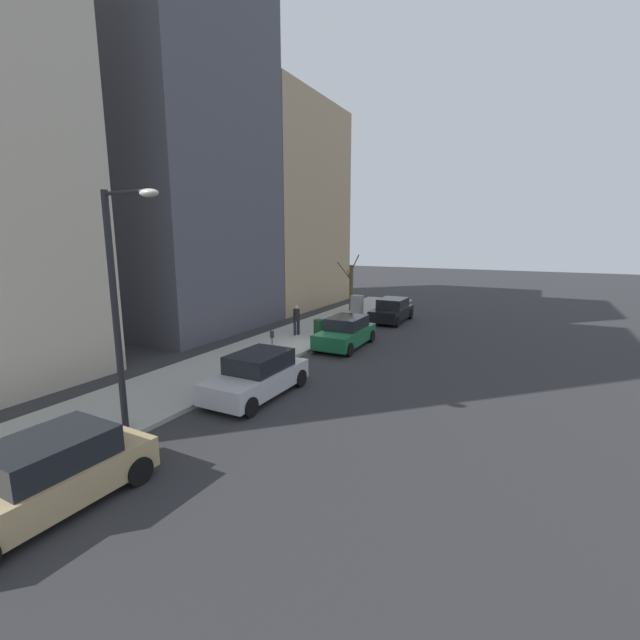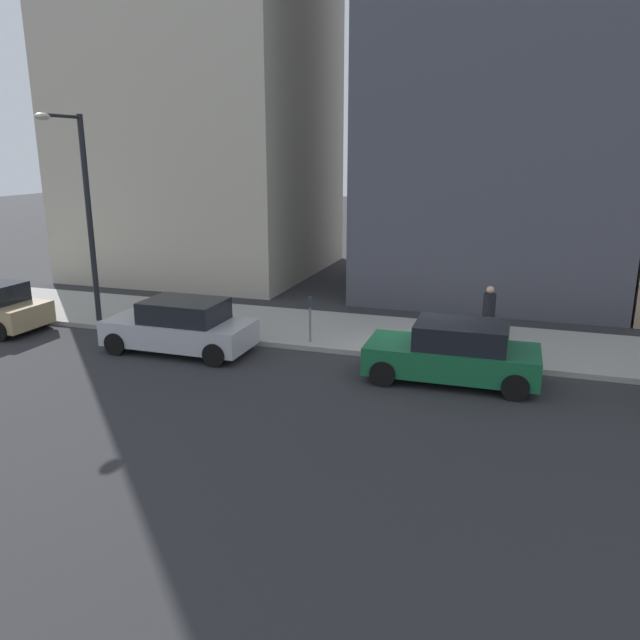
{
  "view_description": "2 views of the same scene",
  "coord_description": "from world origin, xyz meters",
  "px_view_note": "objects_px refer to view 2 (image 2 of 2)",
  "views": [
    {
      "loc": [
        -9.52,
        18.42,
        5.45
      ],
      "look_at": [
        -0.5,
        0.68,
        1.6
      ],
      "focal_mm": 24.0,
      "sensor_mm": 36.0,
      "label": 1
    },
    {
      "loc": [
        -16.11,
        -2.31,
        5.59
      ],
      "look_at": [
        -0.24,
        2.86,
        1.03
      ],
      "focal_mm": 35.0,
      "sensor_mm": 36.0,
      "label": 2
    }
  ],
  "objects_px": {
    "parked_car_silver": "(181,327)",
    "parking_meter": "(310,314)",
    "office_tower_right": "(202,43)",
    "office_block_center": "(507,17)",
    "trash_bin": "(498,339)",
    "streetlamp": "(82,202)",
    "pedestrian_near_meter": "(489,310)",
    "parked_car_green": "(454,353)"
  },
  "relations": [
    {
      "from": "streetlamp",
      "to": "trash_bin",
      "type": "height_order",
      "value": "streetlamp"
    },
    {
      "from": "trash_bin",
      "to": "office_tower_right",
      "type": "relative_size",
      "value": 0.04
    },
    {
      "from": "parked_car_green",
      "to": "trash_bin",
      "type": "relative_size",
      "value": 4.7
    },
    {
      "from": "pedestrian_near_meter",
      "to": "office_block_center",
      "type": "xyz_separation_m",
      "value": [
        8.21,
        0.47,
        9.32
      ]
    },
    {
      "from": "parked_car_green",
      "to": "pedestrian_near_meter",
      "type": "distance_m",
      "value": 3.3
    },
    {
      "from": "parking_meter",
      "to": "office_tower_right",
      "type": "height_order",
      "value": "office_tower_right"
    },
    {
      "from": "trash_bin",
      "to": "pedestrian_near_meter",
      "type": "height_order",
      "value": "pedestrian_near_meter"
    },
    {
      "from": "streetlamp",
      "to": "trash_bin",
      "type": "xyz_separation_m",
      "value": [
        0.62,
        -12.72,
        -3.42
      ]
    },
    {
      "from": "trash_bin",
      "to": "pedestrian_near_meter",
      "type": "distance_m",
      "value": 1.33
    },
    {
      "from": "parked_car_silver",
      "to": "office_tower_right",
      "type": "distance_m",
      "value": 15.87
    },
    {
      "from": "pedestrian_near_meter",
      "to": "trash_bin",
      "type": "bearing_deg",
      "value": -51.78
    },
    {
      "from": "trash_bin",
      "to": "office_tower_right",
      "type": "height_order",
      "value": "office_tower_right"
    },
    {
      "from": "parked_car_green",
      "to": "pedestrian_near_meter",
      "type": "bearing_deg",
      "value": -11.81
    },
    {
      "from": "parking_meter",
      "to": "streetlamp",
      "type": "relative_size",
      "value": 0.21
    },
    {
      "from": "office_tower_right",
      "to": "office_block_center",
      "type": "bearing_deg",
      "value": -91.23
    },
    {
      "from": "trash_bin",
      "to": "parking_meter",
      "type": "bearing_deg",
      "value": 94.86
    },
    {
      "from": "parked_car_silver",
      "to": "parking_meter",
      "type": "relative_size",
      "value": 3.12
    },
    {
      "from": "parked_car_green",
      "to": "streetlamp",
      "type": "relative_size",
      "value": 0.65
    },
    {
      "from": "parked_car_green",
      "to": "streetlamp",
      "type": "height_order",
      "value": "streetlamp"
    },
    {
      "from": "parked_car_green",
      "to": "office_tower_right",
      "type": "distance_m",
      "value": 19.73
    },
    {
      "from": "parked_car_green",
      "to": "pedestrian_near_meter",
      "type": "height_order",
      "value": "pedestrian_near_meter"
    },
    {
      "from": "trash_bin",
      "to": "parked_car_silver",
      "type": "bearing_deg",
      "value": 103.23
    },
    {
      "from": "pedestrian_near_meter",
      "to": "parking_meter",
      "type": "bearing_deg",
      "value": -139.98
    },
    {
      "from": "office_block_center",
      "to": "pedestrian_near_meter",
      "type": "bearing_deg",
      "value": -176.71
    },
    {
      "from": "parked_car_silver",
      "to": "streetlamp",
      "type": "bearing_deg",
      "value": 71.22
    },
    {
      "from": "pedestrian_near_meter",
      "to": "office_block_center",
      "type": "height_order",
      "value": "office_block_center"
    },
    {
      "from": "parked_car_silver",
      "to": "trash_bin",
      "type": "relative_size",
      "value": 4.68
    },
    {
      "from": "parked_car_silver",
      "to": "office_block_center",
      "type": "distance_m",
      "value": 16.89
    },
    {
      "from": "parked_car_silver",
      "to": "parking_meter",
      "type": "xyz_separation_m",
      "value": [
        1.58,
        -3.35,
        0.24
      ]
    },
    {
      "from": "parking_meter",
      "to": "pedestrian_near_meter",
      "type": "relative_size",
      "value": 0.81
    },
    {
      "from": "trash_bin",
      "to": "office_block_center",
      "type": "relative_size",
      "value": 0.04
    },
    {
      "from": "parking_meter",
      "to": "trash_bin",
      "type": "bearing_deg",
      "value": -85.14
    },
    {
      "from": "office_block_center",
      "to": "office_tower_right",
      "type": "height_order",
      "value": "office_block_center"
    },
    {
      "from": "streetlamp",
      "to": "office_tower_right",
      "type": "distance_m",
      "value": 12.03
    },
    {
      "from": "parking_meter",
      "to": "office_block_center",
      "type": "distance_m",
      "value": 14.35
    },
    {
      "from": "parking_meter",
      "to": "pedestrian_near_meter",
      "type": "xyz_separation_m",
      "value": [
        1.64,
        -4.94,
        0.11
      ]
    },
    {
      "from": "parked_car_green",
      "to": "parking_meter",
      "type": "bearing_deg",
      "value": 69.04
    },
    {
      "from": "parked_car_green",
      "to": "trash_bin",
      "type": "xyz_separation_m",
      "value": [
        2.03,
        -0.98,
        -0.14
      ]
    },
    {
      "from": "streetlamp",
      "to": "office_block_center",
      "type": "distance_m",
      "value": 16.81
    },
    {
      "from": "office_block_center",
      "to": "trash_bin",
      "type": "bearing_deg",
      "value": -174.98
    },
    {
      "from": "parking_meter",
      "to": "office_block_center",
      "type": "relative_size",
      "value": 0.06
    },
    {
      "from": "parked_car_silver",
      "to": "parked_car_green",
      "type": "bearing_deg",
      "value": -89.63
    }
  ]
}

